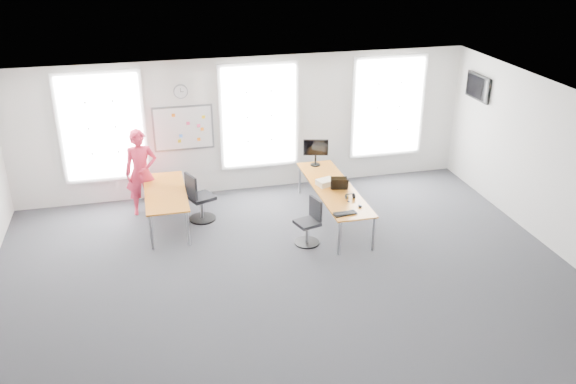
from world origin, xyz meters
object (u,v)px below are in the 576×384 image
object	(u,v)px
desk_left	(165,194)
chair_left	(199,200)
chair_right	(309,224)
headphones	(350,196)
person	(141,172)
keyboard	(345,214)
monitor	(316,150)
desk_right	(334,189)

from	to	relation	value
desk_left	chair_left	size ratio (longest dim) A/B	1.95
chair_right	headphones	size ratio (longest dim) A/B	4.80
person	keyboard	bearing A→B (deg)	-33.68
monitor	chair_left	bearing A→B (deg)	-152.51
desk_right	headphones	bearing A→B (deg)	-76.59
monitor	desk_left	bearing A→B (deg)	-154.30
headphones	chair_left	bearing A→B (deg)	139.00
desk_left	monitor	distance (m)	3.36
desk_right	keyboard	world-z (taller)	keyboard
chair_right	person	distance (m)	3.67
desk_right	monitor	world-z (taller)	monitor
chair_left	monitor	size ratio (longest dim) A/B	1.73
desk_right	desk_left	size ratio (longest dim) A/B	1.46
chair_right	monitor	xyz separation A→B (m)	(0.71, 2.07, 0.68)
desk_right	keyboard	bearing A→B (deg)	-97.92
keyboard	headphones	xyz separation A→B (m)	(0.31, 0.62, 0.04)
desk_left	chair_right	distance (m)	2.94
chair_right	person	size ratio (longest dim) A/B	0.49
chair_left	headphones	distance (m)	3.05
desk_left	person	world-z (taller)	person
desk_right	headphones	size ratio (longest dim) A/B	15.71
desk_right	desk_left	xyz separation A→B (m)	(-3.30, 0.56, 0.01)
monitor	person	bearing A→B (deg)	-165.82
desk_left	chair_left	distance (m)	0.68
monitor	keyboard	bearing A→B (deg)	-79.15
desk_right	person	size ratio (longest dim) A/B	1.61
desk_right	person	bearing A→B (deg)	161.79
chair_right	keyboard	size ratio (longest dim) A/B	2.04
desk_left	person	size ratio (longest dim) A/B	1.10
desk_left	headphones	xyz separation A→B (m)	(3.44, -1.14, 0.09)
desk_right	chair_left	distance (m)	2.73
desk_left	chair_left	world-z (taller)	chair_left
chair_left	keyboard	distance (m)	3.09
chair_left	keyboard	bearing A→B (deg)	-148.06
desk_left	person	distance (m)	0.83
keyboard	headphones	distance (m)	0.70
desk_left	headphones	bearing A→B (deg)	-18.38
desk_right	chair_right	distance (m)	1.15
headphones	monitor	world-z (taller)	monitor
desk_right	desk_left	world-z (taller)	desk_left
person	keyboard	distance (m)	4.31
keyboard	person	bearing A→B (deg)	135.11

